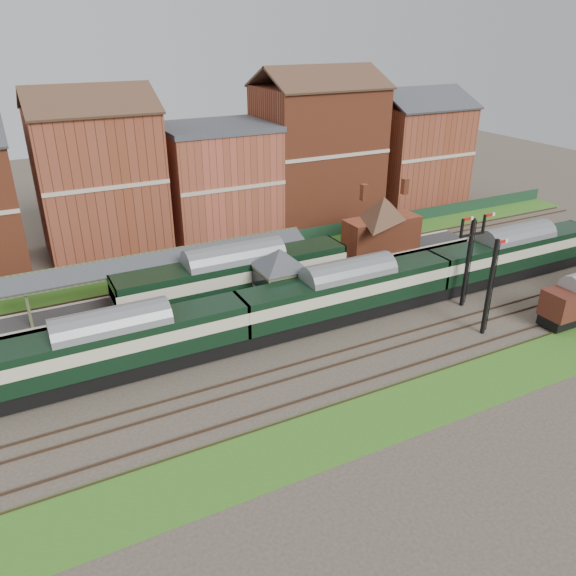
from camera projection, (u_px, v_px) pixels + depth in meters
name	position (u px, v px, depth m)	size (l,w,h in m)	color
ground	(330.00, 323.00, 46.48)	(160.00, 160.00, 0.00)	#473D33
grass_back	(252.00, 258.00, 59.35)	(90.00, 4.50, 0.06)	#2D6619
grass_front	(424.00, 401.00, 36.81)	(90.00, 5.00, 0.06)	#2D6619
fence	(244.00, 246.00, 60.65)	(90.00, 0.12, 1.50)	#193823
platform	(230.00, 285.00, 52.05)	(55.00, 3.40, 1.00)	#2D2D2D
signal_box	(280.00, 280.00, 46.50)	(5.40, 5.40, 6.00)	#657D59
brick_hut	(359.00, 284.00, 50.66)	(3.20, 2.64, 2.94)	brown
station_building	(382.00, 223.00, 57.62)	(8.10, 8.10, 5.90)	#984326
canopy	(162.00, 255.00, 47.83)	(26.00, 3.89, 4.08)	#454E31
semaphore_bracket	(469.00, 256.00, 47.48)	(3.60, 0.25, 8.18)	black
semaphore_siding	(490.00, 286.00, 43.23)	(1.23, 0.25, 8.00)	black
town_backdrop	(217.00, 175.00, 63.56)	(69.00, 10.00, 16.00)	#984326
dmu_train	(348.00, 292.00, 46.07)	(56.56, 2.97, 4.34)	black
platform_railcar	(235.00, 277.00, 48.18)	(20.55, 3.23, 4.73)	black
goods_van_a	(574.00, 302.00, 45.74)	(5.51, 2.39, 3.34)	black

